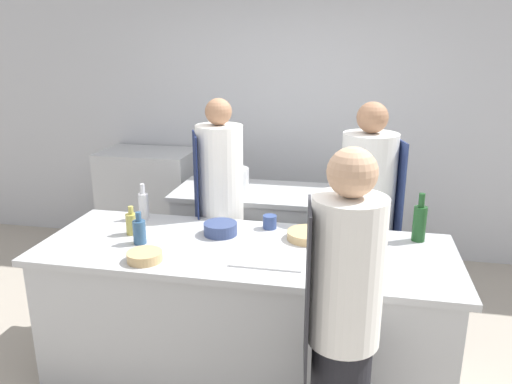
{
  "coord_description": "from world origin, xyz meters",
  "views": [
    {
      "loc": [
        0.64,
        -2.77,
        2.1
      ],
      "look_at": [
        0.0,
        0.35,
        1.13
      ],
      "focal_mm": 35.0,
      "sensor_mm": 36.0,
      "label": 1
    }
  ],
  "objects_px": {
    "oven_range": "(150,201)",
    "stockpot": "(232,179)",
    "bowl_prep_small": "(308,235)",
    "bowl_mixing_large": "(145,256)",
    "cup": "(270,222)",
    "chef_at_stove": "(366,220)",
    "bottle_wine": "(420,222)",
    "bottle_cooking_oil": "(139,231)",
    "bottle_olive_oil": "(144,205)",
    "chef_at_pass_far": "(220,213)",
    "bottle_vinegar": "(132,223)",
    "chef_at_prep_near": "(343,325)",
    "bowl_ceramic_blue": "(220,229)"
  },
  "relations": [
    {
      "from": "bottle_cooking_oil",
      "to": "bottle_olive_oil",
      "type": "bearing_deg",
      "value": 110.36
    },
    {
      "from": "oven_range",
      "to": "chef_at_prep_near",
      "type": "relative_size",
      "value": 0.62
    },
    {
      "from": "oven_range",
      "to": "stockpot",
      "type": "distance_m",
      "value": 1.25
    },
    {
      "from": "chef_at_stove",
      "to": "bottle_vinegar",
      "type": "height_order",
      "value": "chef_at_stove"
    },
    {
      "from": "chef_at_pass_far",
      "to": "bowl_prep_small",
      "type": "relative_size",
      "value": 6.27
    },
    {
      "from": "bottle_vinegar",
      "to": "bowl_ceramic_blue",
      "type": "xyz_separation_m",
      "value": [
        0.57,
        0.11,
        -0.04
      ]
    },
    {
      "from": "bottle_wine",
      "to": "bottle_vinegar",
      "type": "bearing_deg",
      "value": -171.98
    },
    {
      "from": "chef_at_pass_far",
      "to": "bowl_mixing_large",
      "type": "relative_size",
      "value": 8.39
    },
    {
      "from": "bottle_wine",
      "to": "bottle_cooking_oil",
      "type": "distance_m",
      "value": 1.76
    },
    {
      "from": "bowl_mixing_large",
      "to": "bowl_prep_small",
      "type": "distance_m",
      "value": 1.03
    },
    {
      "from": "bottle_vinegar",
      "to": "bowl_prep_small",
      "type": "bearing_deg",
      "value": 7.08
    },
    {
      "from": "bottle_cooking_oil",
      "to": "bowl_mixing_large",
      "type": "bearing_deg",
      "value": -60.47
    },
    {
      "from": "bottle_wine",
      "to": "bottle_olive_oil",
      "type": "bearing_deg",
      "value": 179.04
    },
    {
      "from": "chef_at_prep_near",
      "to": "chef_at_pass_far",
      "type": "bearing_deg",
      "value": 28.69
    },
    {
      "from": "oven_range",
      "to": "stockpot",
      "type": "xyz_separation_m",
      "value": [
        1.02,
        -0.57,
        0.45
      ]
    },
    {
      "from": "chef_at_stove",
      "to": "chef_at_pass_far",
      "type": "xyz_separation_m",
      "value": [
        -1.07,
        -0.11,
        0.02
      ]
    },
    {
      "from": "chef_at_prep_near",
      "to": "bottle_vinegar",
      "type": "height_order",
      "value": "chef_at_prep_near"
    },
    {
      "from": "bottle_olive_oil",
      "to": "chef_at_pass_far",
      "type": "bearing_deg",
      "value": 28.95
    },
    {
      "from": "bottle_vinegar",
      "to": "bowl_mixing_large",
      "type": "height_order",
      "value": "bottle_vinegar"
    },
    {
      "from": "bowl_prep_small",
      "to": "cup",
      "type": "height_order",
      "value": "cup"
    },
    {
      "from": "bottle_wine",
      "to": "bowl_mixing_large",
      "type": "bearing_deg",
      "value": -158.15
    },
    {
      "from": "bottle_olive_oil",
      "to": "stockpot",
      "type": "xyz_separation_m",
      "value": [
        0.43,
        0.86,
        -0.01
      ]
    },
    {
      "from": "chef_at_prep_near",
      "to": "cup",
      "type": "relative_size",
      "value": 18.21
    },
    {
      "from": "chef_at_prep_near",
      "to": "bowl_prep_small",
      "type": "relative_size",
      "value": 6.15
    },
    {
      "from": "bowl_prep_small",
      "to": "stockpot",
      "type": "distance_m",
      "value": 1.26
    },
    {
      "from": "oven_range",
      "to": "chef_at_stove",
      "type": "distance_m",
      "value": 2.41
    },
    {
      "from": "chef_at_stove",
      "to": "bottle_vinegar",
      "type": "relative_size",
      "value": 8.91
    },
    {
      "from": "cup",
      "to": "oven_range",
      "type": "bearing_deg",
      "value": 136.31
    },
    {
      "from": "chef_at_pass_far",
      "to": "bottle_olive_oil",
      "type": "distance_m",
      "value": 0.57
    },
    {
      "from": "chef_at_prep_near",
      "to": "bowl_ceramic_blue",
      "type": "xyz_separation_m",
      "value": [
        -0.83,
        0.9,
        0.07
      ]
    },
    {
      "from": "oven_range",
      "to": "bottle_cooking_oil",
      "type": "relative_size",
      "value": 5.06
    },
    {
      "from": "bowl_prep_small",
      "to": "bowl_ceramic_blue",
      "type": "xyz_separation_m",
      "value": [
        -0.57,
        -0.03,
        0.01
      ]
    },
    {
      "from": "bottle_olive_oil",
      "to": "bottle_wine",
      "type": "bearing_deg",
      "value": -0.96
    },
    {
      "from": "bottle_vinegar",
      "to": "cup",
      "type": "height_order",
      "value": "bottle_vinegar"
    },
    {
      "from": "chef_at_stove",
      "to": "bottle_wine",
      "type": "height_order",
      "value": "chef_at_stove"
    },
    {
      "from": "bottle_cooking_oil",
      "to": "chef_at_pass_far",
      "type": "bearing_deg",
      "value": 64.75
    },
    {
      "from": "chef_at_prep_near",
      "to": "bowl_mixing_large",
      "type": "xyz_separation_m",
      "value": [
        -1.15,
        0.41,
        0.06
      ]
    },
    {
      "from": "chef_at_prep_near",
      "to": "bowl_prep_small",
      "type": "bearing_deg",
      "value": 8.6
    },
    {
      "from": "chef_at_pass_far",
      "to": "bowl_prep_small",
      "type": "distance_m",
      "value": 0.82
    },
    {
      "from": "chef_at_prep_near",
      "to": "chef_at_pass_far",
      "type": "relative_size",
      "value": 0.98
    },
    {
      "from": "bowl_prep_small",
      "to": "bowl_mixing_large",
      "type": "bearing_deg",
      "value": -149.92
    },
    {
      "from": "chef_at_prep_near",
      "to": "stockpot",
      "type": "xyz_separation_m",
      "value": [
        -1.01,
        1.94,
        0.12
      ]
    },
    {
      "from": "bowl_ceramic_blue",
      "to": "bottle_olive_oil",
      "type": "bearing_deg",
      "value": 163.63
    },
    {
      "from": "chef_at_stove",
      "to": "bottle_wine",
      "type": "distance_m",
      "value": 0.54
    },
    {
      "from": "bowl_prep_small",
      "to": "chef_at_stove",
      "type": "bearing_deg",
      "value": 54.78
    },
    {
      "from": "bowl_prep_small",
      "to": "bowl_ceramic_blue",
      "type": "distance_m",
      "value": 0.58
    },
    {
      "from": "chef_at_prep_near",
      "to": "chef_at_stove",
      "type": "xyz_separation_m",
      "value": [
        0.12,
        1.45,
        -0.0
      ]
    },
    {
      "from": "oven_range",
      "to": "bottle_vinegar",
      "type": "bearing_deg",
      "value": -69.77
    },
    {
      "from": "oven_range",
      "to": "bottle_wine",
      "type": "xyz_separation_m",
      "value": [
        2.46,
        -1.46,
        0.48
      ]
    },
    {
      "from": "oven_range",
      "to": "bottle_wine",
      "type": "distance_m",
      "value": 2.9
    }
  ]
}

